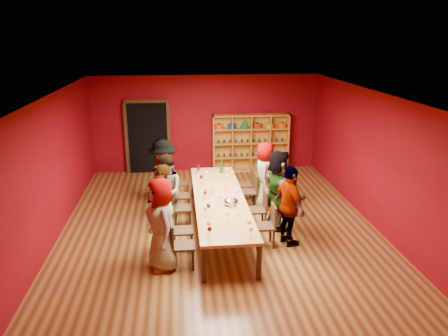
{
  "coord_description": "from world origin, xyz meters",
  "views": [
    {
      "loc": [
        -0.86,
        -8.94,
        4.22
      ],
      "look_at": [
        0.19,
        0.89,
        1.15
      ],
      "focal_mm": 35.0,
      "sensor_mm": 36.0,
      "label": 1
    }
  ],
  "objects_px": {
    "person_right_2": "(279,190)",
    "spittoon_bowl": "(231,202)",
    "person_right_4": "(263,172)",
    "wine_bottle": "(221,168)",
    "chair_person_right_1": "(268,223)",
    "person_left_2": "(166,192)",
    "chair_person_right_2": "(260,207)",
    "person_left_4": "(161,170)",
    "chair_person_right_3": "(252,189)",
    "tasting_table": "(220,200)",
    "chair_person_right_4": "(248,182)",
    "chair_person_left_3": "(178,194)",
    "person_left_1": "(161,209)",
    "person_right_3": "(265,175)",
    "shelving_unit": "(250,140)",
    "chair_person_left_2": "(178,206)",
    "chair_person_left_1": "(179,228)",
    "chair_person_left_4": "(178,181)",
    "person_right_1": "(290,206)",
    "person_left_0": "(162,224)",
    "person_left_3": "(164,178)"
  },
  "relations": [
    {
      "from": "person_left_2",
      "to": "chair_person_right_1",
      "type": "height_order",
      "value": "person_left_2"
    },
    {
      "from": "chair_person_left_3",
      "to": "person_right_1",
      "type": "distance_m",
      "value": 2.98
    },
    {
      "from": "chair_person_left_4",
      "to": "person_left_0",
      "type": "bearing_deg",
      "value": -94.96
    },
    {
      "from": "person_left_1",
      "to": "chair_person_right_3",
      "type": "bearing_deg",
      "value": 125.35
    },
    {
      "from": "chair_person_right_3",
      "to": "person_right_4",
      "type": "bearing_deg",
      "value": 54.84
    },
    {
      "from": "person_right_1",
      "to": "person_right_3",
      "type": "xyz_separation_m",
      "value": [
        -0.1,
        2.03,
        0.0
      ]
    },
    {
      "from": "person_left_4",
      "to": "person_right_3",
      "type": "height_order",
      "value": "person_right_3"
    },
    {
      "from": "chair_person_right_1",
      "to": "person_right_4",
      "type": "height_order",
      "value": "person_right_4"
    },
    {
      "from": "shelving_unit",
      "to": "person_right_3",
      "type": "relative_size",
      "value": 1.41
    },
    {
      "from": "chair_person_left_2",
      "to": "chair_person_right_2",
      "type": "bearing_deg",
      "value": -8.87
    },
    {
      "from": "tasting_table",
      "to": "chair_person_right_4",
      "type": "distance_m",
      "value": 1.92
    },
    {
      "from": "person_left_0",
      "to": "spittoon_bowl",
      "type": "distance_m",
      "value": 1.81
    },
    {
      "from": "person_left_0",
      "to": "person_left_4",
      "type": "bearing_deg",
      "value": 163.8
    },
    {
      "from": "chair_person_right_2",
      "to": "spittoon_bowl",
      "type": "relative_size",
      "value": 2.8
    },
    {
      "from": "chair_person_left_3",
      "to": "person_left_1",
      "type": "bearing_deg",
      "value": -99.95
    },
    {
      "from": "chair_person_right_1",
      "to": "chair_person_left_1",
      "type": "bearing_deg",
      "value": -179.2
    },
    {
      "from": "spittoon_bowl",
      "to": "wine_bottle",
      "type": "height_order",
      "value": "wine_bottle"
    },
    {
      "from": "chair_person_right_1",
      "to": "person_right_1",
      "type": "distance_m",
      "value": 0.56
    },
    {
      "from": "chair_person_left_4",
      "to": "person_left_2",
      "type": "bearing_deg",
      "value": -98.51
    },
    {
      "from": "person_left_1",
      "to": "person_left_2",
      "type": "distance_m",
      "value": 1.17
    },
    {
      "from": "person_left_2",
      "to": "person_right_4",
      "type": "height_order",
      "value": "person_left_2"
    },
    {
      "from": "tasting_table",
      "to": "shelving_unit",
      "type": "relative_size",
      "value": 1.88
    },
    {
      "from": "person_left_2",
      "to": "chair_person_right_1",
      "type": "distance_m",
      "value": 2.4
    },
    {
      "from": "chair_person_right_1",
      "to": "person_right_3",
      "type": "relative_size",
      "value": 0.52
    },
    {
      "from": "chair_person_right_2",
      "to": "person_right_4",
      "type": "height_order",
      "value": "person_right_4"
    },
    {
      "from": "person_left_3",
      "to": "chair_person_right_4",
      "type": "relative_size",
      "value": 2.06
    },
    {
      "from": "tasting_table",
      "to": "chair_person_right_3",
      "type": "xyz_separation_m",
      "value": [
        0.91,
        1.13,
        -0.2
      ]
    },
    {
      "from": "person_right_4",
      "to": "wine_bottle",
      "type": "distance_m",
      "value": 1.09
    },
    {
      "from": "shelving_unit",
      "to": "chair_person_right_3",
      "type": "bearing_deg",
      "value": -98.68
    },
    {
      "from": "shelving_unit",
      "to": "tasting_table",
      "type": "bearing_deg",
      "value": -107.92
    },
    {
      "from": "chair_person_right_3",
      "to": "wine_bottle",
      "type": "height_order",
      "value": "wine_bottle"
    },
    {
      "from": "person_left_3",
      "to": "person_right_4",
      "type": "relative_size",
      "value": 1.22
    },
    {
      "from": "shelving_unit",
      "to": "chair_person_left_1",
      "type": "xyz_separation_m",
      "value": [
        -2.31,
        -5.24,
        -0.49
      ]
    },
    {
      "from": "chair_person_left_4",
      "to": "chair_person_right_1",
      "type": "height_order",
      "value": "same"
    },
    {
      "from": "person_left_4",
      "to": "chair_person_right_3",
      "type": "bearing_deg",
      "value": 64.61
    },
    {
      "from": "chair_person_right_3",
      "to": "person_right_3",
      "type": "height_order",
      "value": "person_right_3"
    },
    {
      "from": "chair_person_right_1",
      "to": "wine_bottle",
      "type": "xyz_separation_m",
      "value": [
        -0.69,
        2.65,
        0.38
      ]
    },
    {
      "from": "person_left_4",
      "to": "chair_person_left_2",
      "type": "bearing_deg",
      "value": 8.79
    },
    {
      "from": "person_left_0",
      "to": "person_right_3",
      "type": "bearing_deg",
      "value": 119.58
    },
    {
      "from": "person_left_4",
      "to": "chair_person_right_4",
      "type": "distance_m",
      "value": 2.29
    },
    {
      "from": "person_right_2",
      "to": "spittoon_bowl",
      "type": "distance_m",
      "value": 1.19
    },
    {
      "from": "person_right_3",
      "to": "chair_person_right_4",
      "type": "bearing_deg",
      "value": 48.89
    },
    {
      "from": "shelving_unit",
      "to": "person_right_4",
      "type": "distance_m",
      "value": 2.65
    },
    {
      "from": "person_right_3",
      "to": "chair_person_right_4",
      "type": "height_order",
      "value": "person_right_3"
    },
    {
      "from": "tasting_table",
      "to": "person_right_4",
      "type": "relative_size",
      "value": 2.99
    },
    {
      "from": "person_left_0",
      "to": "person_left_2",
      "type": "distance_m",
      "value": 1.82
    },
    {
      "from": "person_left_2",
      "to": "chair_person_right_2",
      "type": "relative_size",
      "value": 1.9
    },
    {
      "from": "person_right_4",
      "to": "chair_person_left_1",
      "type": "bearing_deg",
      "value": 156.24
    },
    {
      "from": "chair_person_left_1",
      "to": "chair_person_left_2",
      "type": "height_order",
      "value": "same"
    },
    {
      "from": "person_right_1",
      "to": "wine_bottle",
      "type": "xyz_separation_m",
      "value": [
        -1.13,
        2.65,
        0.03
      ]
    }
  ]
}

